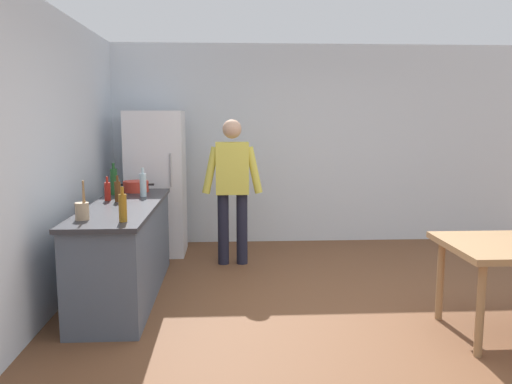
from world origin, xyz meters
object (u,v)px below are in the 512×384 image
at_px(bottle_water_clear, 143,185).
at_px(bottle_oil_amber, 123,207).
at_px(utensil_jar, 82,210).
at_px(cooking_pot, 136,186).
at_px(person, 232,182).
at_px(bottle_beer_brown, 118,191).
at_px(bottle_wine_green, 114,181).
at_px(bottle_sauce_red, 107,191).
at_px(refrigerator, 157,183).

xyz_separation_m(bottle_water_clear, bottle_oil_amber, (0.05, -1.33, -0.01)).
height_order(utensil_jar, bottle_oil_amber, utensil_jar).
height_order(cooking_pot, utensil_jar, utensil_jar).
distance_m(person, bottle_beer_brown, 1.43).
distance_m(cooking_pot, bottle_wine_green, 0.29).
xyz_separation_m(bottle_sauce_red, bottle_oil_amber, (0.36, -1.07, 0.02)).
xyz_separation_m(utensil_jar, bottle_water_clear, (0.29, 1.23, 0.05)).
xyz_separation_m(bottle_water_clear, bottle_sauce_red, (-0.31, -0.26, -0.03)).
xyz_separation_m(bottle_sauce_red, bottle_wine_green, (-0.02, 0.40, 0.05)).
xyz_separation_m(bottle_beer_brown, bottle_water_clear, (0.19, 0.33, 0.02)).
relative_size(utensil_jar, bottle_wine_green, 0.94).
bearing_deg(cooking_pot, utensil_jar, -95.50).
distance_m(cooking_pot, bottle_beer_brown, 0.68).
height_order(utensil_jar, bottle_water_clear, utensil_jar).
distance_m(cooking_pot, utensil_jar, 1.59).
relative_size(refrigerator, bottle_sauce_red, 7.50).
distance_m(cooking_pot, bottle_water_clear, 0.39).
bearing_deg(bottle_oil_amber, bottle_water_clear, 92.33).
height_order(person, bottle_sauce_red, person).
bearing_deg(bottle_sauce_red, person, 32.88).
height_order(refrigerator, bottle_beer_brown, refrigerator).
relative_size(utensil_jar, bottle_water_clear, 1.07).
bearing_deg(bottle_oil_amber, bottle_beer_brown, 103.95).
relative_size(person, bottle_sauce_red, 7.08).
bearing_deg(bottle_water_clear, person, 30.47).
bearing_deg(bottle_wine_green, refrigerator, 71.51).
height_order(bottle_beer_brown, bottle_oil_amber, bottle_oil_amber).
xyz_separation_m(refrigerator, bottle_beer_brown, (-0.18, -1.43, 0.11)).
relative_size(utensil_jar, bottle_sauce_red, 1.33).
height_order(cooking_pot, bottle_sauce_red, bottle_sauce_red).
distance_m(person, bottle_water_clear, 1.09).
bearing_deg(bottle_water_clear, utensil_jar, -103.30).
bearing_deg(bottle_oil_amber, utensil_jar, 163.96).
xyz_separation_m(refrigerator, bottle_water_clear, (0.01, -1.10, 0.13)).
relative_size(refrigerator, bottle_water_clear, 6.00).
bearing_deg(cooking_pot, bottle_beer_brown, -94.76).
bearing_deg(bottle_wine_green, bottle_oil_amber, -75.33).
bearing_deg(person, refrigerator, 149.77).
relative_size(cooking_pot, bottle_sauce_red, 1.67).
xyz_separation_m(person, utensil_jar, (-1.23, -1.78, 0.00)).
bearing_deg(refrigerator, bottle_oil_amber, -88.43).
height_order(person, bottle_water_clear, person).
distance_m(person, utensil_jar, 2.16).
relative_size(cooking_pot, bottle_beer_brown, 1.54).
relative_size(refrigerator, bottle_beer_brown, 6.92).
relative_size(cooking_pot, bottle_oil_amber, 1.43).
bearing_deg(refrigerator, bottle_beer_brown, -97.23).
height_order(person, bottle_beer_brown, person).
bearing_deg(bottle_oil_amber, cooking_pot, 96.51).
height_order(cooking_pot, bottle_beer_brown, bottle_beer_brown).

